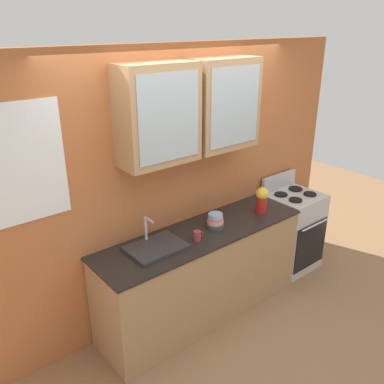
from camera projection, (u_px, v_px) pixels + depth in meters
name	position (u px, v px, depth m)	size (l,w,h in m)	color
ground_plane	(202.00, 312.00, 4.12)	(10.00, 10.00, 0.00)	#936B47
back_wall_unit	(181.00, 168.00, 3.77)	(4.13, 0.41, 2.55)	#B76638
counter	(202.00, 274.00, 3.94)	(2.13, 0.60, 0.91)	#A87F56
stove_range	(292.00, 230.00, 4.75)	(0.58, 0.58, 1.09)	silver
sink_faucet	(156.00, 247.00, 3.48)	(0.49, 0.36, 0.25)	#2D2D30
bowl_stack	(215.00, 221.00, 3.84)	(0.16, 0.16, 0.14)	#4C4C54
vase	(262.00, 199.00, 4.10)	(0.13, 0.13, 0.27)	#B21E1E
cup_near_sink	(197.00, 236.00, 3.60)	(0.10, 0.07, 0.09)	#993838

